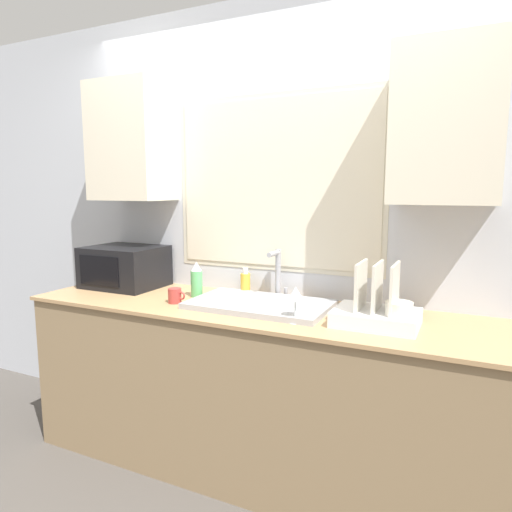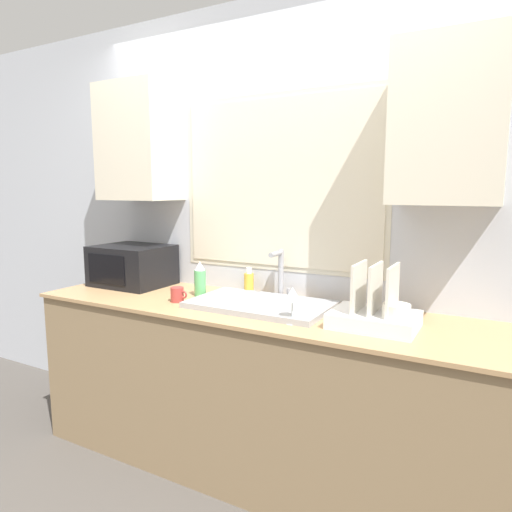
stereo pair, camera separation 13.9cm
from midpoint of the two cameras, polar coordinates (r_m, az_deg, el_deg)
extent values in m
plane|color=#4C4742|center=(2.58, -6.04, -28.22)|extent=(12.00, 12.00, 0.00)
cube|color=#8C7251|center=(2.59, -2.25, -16.40)|extent=(2.50, 0.66, 0.89)
cube|color=tan|center=(2.44, -2.31, -6.59)|extent=(2.53, 0.69, 0.02)
cube|color=silver|center=(2.69, 1.20, 3.38)|extent=(6.00, 0.06, 2.60)
cube|color=beige|center=(2.65, 0.95, 9.06)|extent=(1.28, 0.01, 1.01)
cube|color=beige|center=(2.65, 0.92, 9.06)|extent=(1.22, 0.01, 0.95)
cube|color=beige|center=(3.03, -16.64, 13.49)|extent=(0.47, 0.32, 0.72)
cube|color=beige|center=(2.28, 21.11, 15.09)|extent=(0.47, 0.32, 0.72)
cube|color=#9EA0A5|center=(2.42, -1.17, -6.07)|extent=(0.73, 0.44, 0.03)
cylinder|color=#99999E|center=(2.62, 1.25, -2.20)|extent=(0.03, 0.03, 0.28)
cylinder|color=#99999E|center=(2.54, 0.66, 0.29)|extent=(0.03, 0.13, 0.03)
cylinder|color=#99999E|center=(2.62, 2.25, -4.64)|extent=(0.02, 0.02, 0.06)
cube|color=black|center=(3.04, -17.32, -1.28)|extent=(0.46, 0.38, 0.26)
cube|color=black|center=(2.93, -20.33, -1.77)|extent=(0.30, 0.01, 0.18)
cube|color=white|center=(2.16, 13.01, -7.54)|extent=(0.38, 0.29, 0.07)
cube|color=silver|center=(2.14, 11.16, -3.62)|extent=(0.01, 0.22, 0.22)
cube|color=silver|center=(2.13, 13.14, -3.77)|extent=(0.01, 0.22, 0.22)
cube|color=silver|center=(2.11, 15.15, -3.93)|extent=(0.01, 0.22, 0.22)
cylinder|color=silver|center=(2.09, 15.62, -6.37)|extent=(0.12, 0.12, 0.06)
cylinder|color=#59B266|center=(2.67, -8.92, -3.46)|extent=(0.07, 0.07, 0.15)
cone|color=silver|center=(2.65, -8.97, -1.29)|extent=(0.06, 0.06, 0.05)
cylinder|color=gold|center=(2.71, -2.81, -3.51)|extent=(0.06, 0.06, 0.12)
cylinder|color=white|center=(2.69, -2.82, -1.85)|extent=(0.03, 0.03, 0.03)
cylinder|color=#A53833|center=(2.56, -11.67, -4.89)|extent=(0.07, 0.07, 0.08)
torus|color=#A53833|center=(2.53, -10.88, -4.91)|extent=(0.05, 0.01, 0.05)
cylinder|color=silver|center=(2.16, 3.05, -8.29)|extent=(0.07, 0.07, 0.00)
cylinder|color=silver|center=(2.14, 3.07, -6.88)|extent=(0.01, 0.01, 0.11)
cone|color=silver|center=(2.12, 3.08, -4.68)|extent=(0.08, 0.08, 0.06)
camera|label=1|loc=(0.07, -91.71, -0.25)|focal=32.00mm
camera|label=2|loc=(0.07, 88.29, 0.25)|focal=32.00mm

